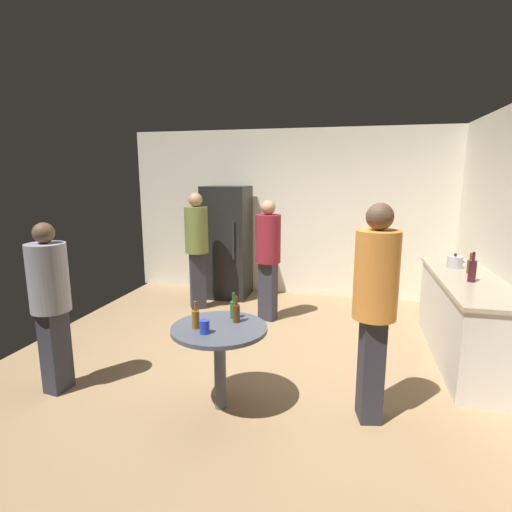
{
  "coord_description": "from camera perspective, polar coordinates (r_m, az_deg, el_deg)",
  "views": [
    {
      "loc": [
        1.04,
        -3.98,
        1.96
      ],
      "look_at": [
        0.07,
        0.08,
        1.13
      ],
      "focal_mm": 28.26,
      "sensor_mm": 36.0,
      "label": 1
    }
  ],
  "objects": [
    {
      "name": "kitchen_counter",
      "position": [
        4.93,
        27.55,
        -7.85
      ],
      "size": [
        0.64,
        2.15,
        0.9
      ],
      "color": "beige",
      "rests_on": "ground_plane"
    },
    {
      "name": "wall_back",
      "position": [
        6.71,
        4.52,
        6.04
      ],
      "size": [
        5.32,
        0.06,
        2.7
      ],
      "primitive_type": "cube",
      "color": "silver",
      "rests_on": "ground_plane"
    },
    {
      "name": "foreground_table",
      "position": [
        3.44,
        -5.19,
        -11.56
      ],
      "size": [
        0.8,
        0.8,
        0.73
      ],
      "color": "#4C515B",
      "rests_on": "ground_plane"
    },
    {
      "name": "person_in_maroon_shirt",
      "position": [
        5.42,
        1.71,
        0.68
      ],
      "size": [
        0.43,
        0.43,
        1.65
      ],
      "rotation": [
        0.0,
        0.0,
        -1.87
      ],
      "color": "#2D2D38",
      "rests_on": "ground_plane"
    },
    {
      "name": "ground_plane",
      "position": [
        4.58,
        -1.11,
        -14.78
      ],
      "size": [
        5.2,
        5.2,
        0.1
      ],
      "primitive_type": "cube",
      "color": "#9E7C56"
    },
    {
      "name": "beer_bottle_on_counter",
      "position": [
        5.04,
        28.03,
        -1.24
      ],
      "size": [
        0.06,
        0.06,
        0.23
      ],
      "color": "#593314",
      "rests_on": "kitchen_counter"
    },
    {
      "name": "plastic_cup_blue",
      "position": [
        3.25,
        -7.31,
        -9.91
      ],
      "size": [
        0.08,
        0.08,
        0.11
      ],
      "primitive_type": "cylinder",
      "color": "blue",
      "rests_on": "foreground_table"
    },
    {
      "name": "wine_bottle_on_counter",
      "position": [
        4.64,
        28.29,
        -1.81
      ],
      "size": [
        0.08,
        0.08,
        0.31
      ],
      "color": "#3F141E",
      "rests_on": "kitchen_counter"
    },
    {
      "name": "person_in_olive_shirt",
      "position": [
        5.96,
        -8.39,
        2.0
      ],
      "size": [
        0.47,
        0.47,
        1.72
      ],
      "rotation": [
        0.0,
        0.0,
        -1.02
      ],
      "color": "#2D2D38",
      "rests_on": "ground_plane"
    },
    {
      "name": "kettle",
      "position": [
        5.24,
        26.34,
        -0.78
      ],
      "size": [
        0.24,
        0.17,
        0.18
      ],
      "color": "#B2B2B7",
      "rests_on": "kitchen_counter"
    },
    {
      "name": "person_in_orange_shirt",
      "position": [
        3.27,
        16.5,
        -5.61
      ],
      "size": [
        0.4,
        0.4,
        1.77
      ],
      "rotation": [
        0.0,
        0.0,
        -2.93
      ],
      "color": "#2D2D38",
      "rests_on": "ground_plane"
    },
    {
      "name": "beer_bottle_brown",
      "position": [
        3.46,
        -2.8,
        -8.01
      ],
      "size": [
        0.06,
        0.06,
        0.23
      ],
      "color": "#593314",
      "rests_on": "foreground_table"
    },
    {
      "name": "refrigerator",
      "position": [
        6.57,
        -4.11,
        1.97
      ],
      "size": [
        0.7,
        0.68,
        1.8
      ],
      "color": "black",
      "rests_on": "ground_plane"
    },
    {
      "name": "beer_bottle_amber",
      "position": [
        3.35,
        -8.53,
        -8.75
      ],
      "size": [
        0.06,
        0.06,
        0.23
      ],
      "color": "#8C5919",
      "rests_on": "foreground_table"
    },
    {
      "name": "person_in_gray_shirt",
      "position": [
        4.04,
        -27.13,
        -5.02
      ],
      "size": [
        0.38,
        0.38,
        1.57
      ],
      "rotation": [
        0.0,
        0.0,
        -0.14
      ],
      "color": "#2D2D38",
      "rests_on": "ground_plane"
    },
    {
      "name": "beer_bottle_green",
      "position": [
        3.55,
        -3.2,
        -7.5
      ],
      "size": [
        0.06,
        0.06,
        0.23
      ],
      "color": "#26662D",
      "rests_on": "foreground_table"
    }
  ]
}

